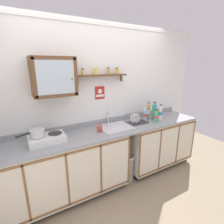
% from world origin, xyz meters
% --- Properties ---
extents(floor, '(6.39, 6.39, 0.00)m').
position_xyz_m(floor, '(0.00, 0.00, 0.00)').
color(floor, gray).
rests_on(floor, ground).
extents(back_wall, '(3.99, 0.07, 2.50)m').
position_xyz_m(back_wall, '(0.00, 0.69, 1.26)').
color(back_wall, white).
rests_on(back_wall, ground).
extents(lower_cabinet_run, '(1.87, 0.59, 0.90)m').
position_xyz_m(lower_cabinet_run, '(-0.75, 0.37, 0.45)').
color(lower_cabinet_run, black).
rests_on(lower_cabinet_run, ground).
extents(lower_cabinet_run_right, '(1.33, 0.59, 0.90)m').
position_xyz_m(lower_cabinet_run_right, '(1.03, 0.37, 0.45)').
color(lower_cabinet_run_right, black).
rests_on(lower_cabinet_run_right, ground).
extents(countertop, '(3.35, 0.62, 0.03)m').
position_xyz_m(countertop, '(0.00, 0.37, 0.91)').
color(countertop, gray).
rests_on(countertop, lower_cabinet_run).
extents(backsplash, '(3.35, 0.02, 0.08)m').
position_xyz_m(backsplash, '(0.00, 0.65, 0.97)').
color(backsplash, gray).
rests_on(backsplash, countertop).
extents(sink, '(0.50, 0.46, 0.39)m').
position_xyz_m(sink, '(0.12, 0.41, 0.90)').
color(sink, silver).
rests_on(sink, countertop).
extents(hot_plate_stove, '(0.44, 0.28, 0.09)m').
position_xyz_m(hot_plate_stove, '(-0.90, 0.38, 0.97)').
color(hot_plate_stove, silver).
rests_on(hot_plate_stove, countertop).
extents(saucepan, '(0.33, 0.20, 0.09)m').
position_xyz_m(saucepan, '(-1.01, 0.40, 1.07)').
color(saucepan, silver).
rests_on(saucepan, hot_plate_stove).
extents(bottle_juice_amber_0, '(0.06, 0.06, 0.31)m').
position_xyz_m(bottle_juice_amber_0, '(0.86, 0.47, 1.07)').
color(bottle_juice_amber_0, gold).
rests_on(bottle_juice_amber_0, countertop).
extents(bottle_water_blue_1, '(0.07, 0.07, 0.23)m').
position_xyz_m(bottle_water_blue_1, '(0.76, 0.44, 1.03)').
color(bottle_water_blue_1, '#8CB7E0').
rests_on(bottle_water_blue_1, countertop).
extents(bottle_opaque_white_2, '(0.07, 0.07, 0.28)m').
position_xyz_m(bottle_opaque_white_2, '(1.01, 0.33, 1.06)').
color(bottle_opaque_white_2, white).
rests_on(bottle_opaque_white_2, countertop).
extents(bottle_detergent_teal_3, '(0.08, 0.08, 0.33)m').
position_xyz_m(bottle_detergent_teal_3, '(0.92, 0.39, 1.08)').
color(bottle_detergent_teal_3, teal).
rests_on(bottle_detergent_teal_3, countertop).
extents(bottle_soda_green_4, '(0.07, 0.07, 0.23)m').
position_xyz_m(bottle_soda_green_4, '(0.85, 0.26, 1.03)').
color(bottle_soda_green_4, '#4CB266').
rests_on(bottle_soda_green_4, countertop).
extents(dish_rack, '(0.35, 0.22, 0.17)m').
position_xyz_m(dish_rack, '(0.53, 0.39, 0.97)').
color(dish_rack, '#333338').
rests_on(dish_rack, countertop).
extents(mug, '(0.08, 0.12, 0.10)m').
position_xyz_m(mug, '(-0.17, 0.36, 0.98)').
color(mug, '#B24C47').
rests_on(mug, countertop).
extents(wall_cabinet, '(0.54, 0.31, 0.49)m').
position_xyz_m(wall_cabinet, '(-0.72, 0.52, 1.73)').
color(wall_cabinet, brown).
extents(spice_shelf, '(0.81, 0.14, 0.23)m').
position_xyz_m(spice_shelf, '(0.00, 0.59, 1.74)').
color(spice_shelf, brown).
extents(warning_sign, '(0.16, 0.01, 0.20)m').
position_xyz_m(warning_sign, '(-0.01, 0.66, 1.45)').
color(warning_sign, '#B2261E').
extents(trash_bin, '(0.26, 0.26, 0.46)m').
position_xyz_m(trash_bin, '(0.27, 0.26, 0.24)').
color(trash_bin, gray).
rests_on(trash_bin, ground).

